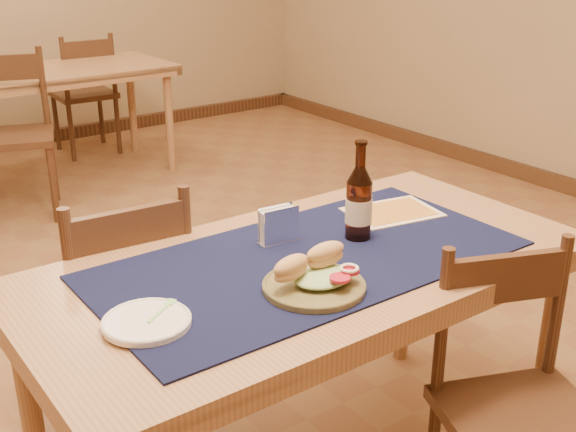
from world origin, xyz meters
TOP-DOWN VIEW (x-y plane):
  - main_table at (0.00, -0.80)m, footprint 1.60×0.80m
  - placemat at (0.00, -0.80)m, footprint 1.20×0.60m
  - baseboard at (0.00, 0.00)m, footprint 6.00×7.00m
  - back_table at (0.44, 2.53)m, footprint 1.52×0.78m
  - chair_main_far at (-0.35, -0.26)m, footprint 0.45×0.45m
  - chair_main_near at (0.29, -1.33)m, footprint 0.52×0.52m
  - chair_back_near at (-0.00, 2.04)m, footprint 0.57×0.57m
  - chair_back_far at (0.81, 2.99)m, footprint 0.43×0.43m
  - sandwich_plate at (-0.10, -0.95)m, footprint 0.26×0.26m
  - side_plate at (-0.52, -0.87)m, footprint 0.21×0.21m
  - fork at (-0.47, -0.85)m, footprint 0.11×0.08m
  - beer_bottle at (0.21, -0.77)m, footprint 0.08×0.08m
  - napkin_holder at (-0.00, -0.66)m, footprint 0.13×0.05m
  - menu_card at (0.43, -0.68)m, footprint 0.32×0.25m

SIDE VIEW (x-z plane):
  - baseboard at x=0.00m, z-range 0.00..0.10m
  - chair_main_near at x=0.29m, z-range 0.02..0.88m
  - chair_main_far at x=-0.35m, z-range 0.02..0.92m
  - chair_back_far at x=0.81m, z-range 0.02..0.92m
  - chair_back_near at x=0.00m, z-range 0.02..0.98m
  - main_table at x=0.00m, z-range 0.29..1.04m
  - back_table at x=0.44m, z-range 0.29..1.04m
  - placemat at x=0.00m, z-range 0.75..0.76m
  - menu_card at x=0.43m, z-range 0.76..0.76m
  - side_plate at x=-0.52m, z-range 0.76..0.77m
  - fork at x=-0.47m, z-range 0.77..0.77m
  - sandwich_plate at x=-0.10m, z-range 0.73..0.83m
  - napkin_holder at x=0.00m, z-range 0.75..0.86m
  - beer_bottle at x=0.21m, z-range 0.72..1.01m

